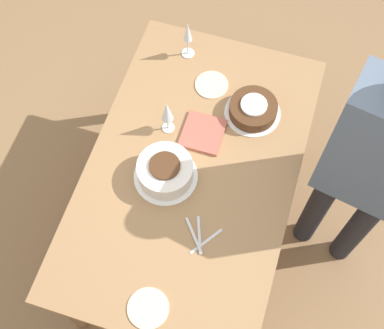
# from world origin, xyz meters

# --- Properties ---
(ground_plane) EXTENTS (12.00, 12.00, 0.00)m
(ground_plane) POSITION_xyz_m (0.00, 0.00, 0.00)
(ground_plane) COLOR #8E6B47
(dining_table) EXTENTS (1.52, 0.93, 0.74)m
(dining_table) POSITION_xyz_m (0.00, 0.00, 0.63)
(dining_table) COLOR #9E754C
(dining_table) RESTS_ON ground_plane
(cake_center_white) EXTENTS (0.29, 0.29, 0.12)m
(cake_center_white) POSITION_xyz_m (-0.07, 0.10, 0.79)
(cake_center_white) COLOR white
(cake_center_white) RESTS_ON dining_table
(cake_front_chocolate) EXTENTS (0.26, 0.26, 0.08)m
(cake_front_chocolate) POSITION_xyz_m (0.37, -0.19, 0.77)
(cake_front_chocolate) COLOR white
(cake_front_chocolate) RESTS_ON dining_table
(wine_glass_near) EXTENTS (0.06, 0.06, 0.21)m
(wine_glass_near) POSITION_xyz_m (0.17, 0.17, 0.88)
(wine_glass_near) COLOR silver
(wine_glass_near) RESTS_ON dining_table
(wine_glass_far) EXTENTS (0.07, 0.07, 0.22)m
(wine_glass_far) POSITION_xyz_m (0.61, 0.21, 0.88)
(wine_glass_far) COLOR silver
(wine_glass_far) RESTS_ON dining_table
(dessert_plate_left) EXTENTS (0.17, 0.17, 0.01)m
(dessert_plate_left) POSITION_xyz_m (-0.64, -0.02, 0.74)
(dessert_plate_left) COLOR beige
(dessert_plate_left) RESTS_ON dining_table
(dessert_plate_right) EXTENTS (0.16, 0.16, 0.01)m
(dessert_plate_right) POSITION_xyz_m (0.46, 0.04, 0.74)
(dessert_plate_right) COLOR beige
(dessert_plate_right) RESTS_ON dining_table
(fork_pile) EXTENTS (0.17, 0.17, 0.01)m
(fork_pile) POSITION_xyz_m (-0.29, -0.13, 0.74)
(fork_pile) COLOR silver
(fork_pile) RESTS_ON dining_table
(napkin_stack) EXTENTS (0.19, 0.19, 0.02)m
(napkin_stack) POSITION_xyz_m (0.19, 0.01, 0.74)
(napkin_stack) COLOR #B75B4C
(napkin_stack) RESTS_ON dining_table
(person_cutting) EXTENTS (0.29, 0.43, 1.61)m
(person_cutting) POSITION_xyz_m (0.12, -0.72, 0.97)
(person_cutting) COLOR #232328
(person_cutting) RESTS_ON ground_plane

